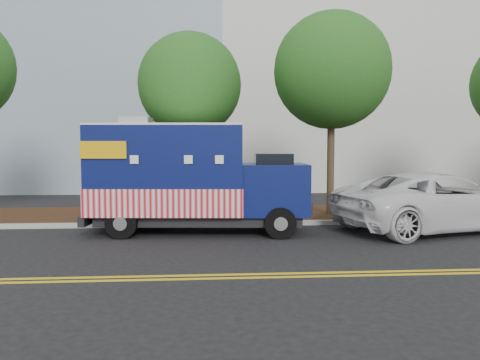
{
  "coord_description": "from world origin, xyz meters",
  "views": [
    {
      "loc": [
        1.04,
        -13.63,
        2.55
      ],
      "look_at": [
        2.1,
        0.6,
        1.55
      ],
      "focal_mm": 35.0,
      "sensor_mm": 36.0,
      "label": 1
    }
  ],
  "objects": [
    {
      "name": "sign_post",
      "position": [
        -1.84,
        1.72,
        1.2
      ],
      "size": [
        0.06,
        0.06,
        2.4
      ],
      "primitive_type": "cube",
      "color": "#473828",
      "rests_on": "ground"
    },
    {
      "name": "tree_c",
      "position": [
        5.54,
        2.85,
        5.25
      ],
      "size": [
        4.13,
        4.13,
        7.33
      ],
      "color": "#38281C",
      "rests_on": "ground"
    },
    {
      "name": "ground",
      "position": [
        0.0,
        0.0,
        0.0
      ],
      "size": [
        120.0,
        120.0,
        0.0
      ],
      "primitive_type": "plane",
      "color": "black",
      "rests_on": "ground"
    },
    {
      "name": "tree_b",
      "position": [
        0.5,
        3.37,
        4.78
      ],
      "size": [
        3.69,
        3.69,
        6.65
      ],
      "color": "#38281C",
      "rests_on": "ground"
    },
    {
      "name": "centerline_near",
      "position": [
        0.0,
        -4.45,
        0.01
      ],
      "size": [
        120.0,
        0.1,
        0.01
      ],
      "primitive_type": "cube",
      "color": "gold",
      "rests_on": "ground"
    },
    {
      "name": "white_car",
      "position": [
        8.16,
        0.11,
        0.89
      ],
      "size": [
        6.95,
        4.45,
        1.78
      ],
      "primitive_type": "imported",
      "rotation": [
        0.0,
        0.0,
        1.82
      ],
      "color": "silver",
      "rests_on": "ground"
    },
    {
      "name": "centerline_far",
      "position": [
        0.0,
        -4.7,
        0.01
      ],
      "size": [
        120.0,
        0.1,
        0.01
      ],
      "primitive_type": "cube",
      "color": "gold",
      "rests_on": "ground"
    },
    {
      "name": "mulch_strip",
      "position": [
        0.0,
        3.5,
        0.07
      ],
      "size": [
        120.0,
        4.0,
        0.15
      ],
      "primitive_type": "cube",
      "color": "black",
      "rests_on": "ground"
    },
    {
      "name": "food_truck",
      "position": [
        0.52,
        0.44,
        1.56
      ],
      "size": [
        6.71,
        2.96,
        3.44
      ],
      "rotation": [
        0.0,
        0.0,
        -0.08
      ],
      "color": "black",
      "rests_on": "ground"
    },
    {
      "name": "curb",
      "position": [
        0.0,
        1.4,
        0.07
      ],
      "size": [
        120.0,
        0.18,
        0.15
      ],
      "primitive_type": "cube",
      "color": "#9E9E99",
      "rests_on": "ground"
    }
  ]
}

